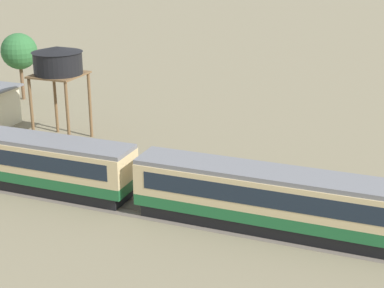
% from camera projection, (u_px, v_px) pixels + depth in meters
% --- Properties ---
extents(passenger_train, '(85.85, 3.21, 4.12)m').
position_uv_depth(passenger_train, '(139.00, 177.00, 41.21)').
color(passenger_train, '#1E6033').
rests_on(passenger_train, ground_plane).
extents(railway_track, '(124.59, 3.60, 0.04)m').
position_uv_depth(railway_track, '(95.00, 198.00, 43.24)').
color(railway_track, '#665B51').
rests_on(railway_track, ground_plane).
extents(water_tower, '(4.61, 4.61, 8.90)m').
position_uv_depth(water_tower, '(58.00, 63.00, 53.08)').
color(water_tower, brown).
rests_on(water_tower, ground_plane).
extents(yard_tree_0, '(4.16, 4.16, 7.77)m').
position_uv_depth(yard_tree_0, '(19.00, 52.00, 67.66)').
color(yard_tree_0, brown).
rests_on(yard_tree_0, ground_plane).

